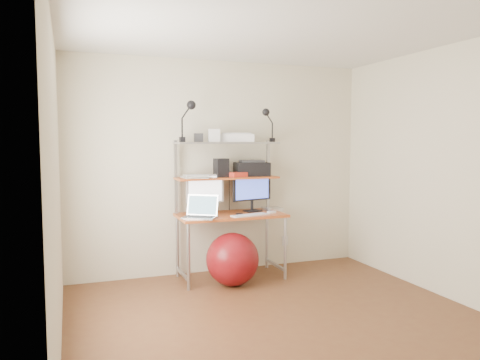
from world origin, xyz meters
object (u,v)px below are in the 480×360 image
Objects in this scene: monitor_black at (252,189)px; exercise_ball at (232,259)px; monitor_silver at (205,191)px; printer at (252,169)px; laptop at (201,213)px.

exercise_ball is (-0.37, -0.36, -0.71)m from monitor_black.
monitor_silver is 0.57m from monitor_black.
monitor_silver is 0.64m from printer.
monitor_silver is at bearing 98.65° from laptop.
laptop is 0.88m from printer.
monitor_black is at bearing -3.00° from monitor_silver.
monitor_black is at bearing 44.35° from exercise_ball.
monitor_silver is at bearing -168.82° from printer.
monitor_black is 1.26× the size of printer.
laptop is (-0.68, -0.22, -0.21)m from monitor_black.
laptop is at bearing 155.20° from exercise_ball.
printer is (0.70, 0.30, 0.45)m from laptop.
monitor_silver is 0.83m from exercise_ball.
exercise_ball is (0.31, -0.14, -0.50)m from laptop.
laptop reaches higher than exercise_ball.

